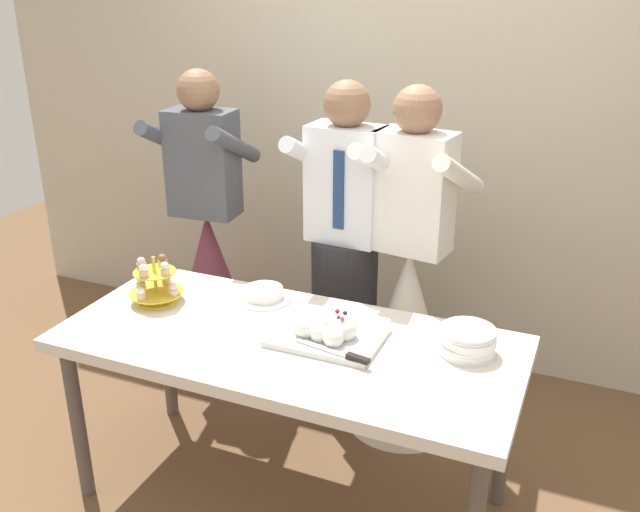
# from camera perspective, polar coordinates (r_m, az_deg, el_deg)

# --- Properties ---
(ground_plane) EXTENTS (8.00, 8.00, 0.00)m
(ground_plane) POSITION_cam_1_polar(r_m,az_deg,el_deg) (3.18, -2.40, -19.03)
(ground_plane) COLOR brown
(rear_wall) EXTENTS (5.20, 0.10, 2.90)m
(rear_wall) POSITION_cam_1_polar(r_m,az_deg,el_deg) (3.82, 7.03, 12.47)
(rear_wall) COLOR beige
(rear_wall) RESTS_ON ground_plane
(dessert_table) EXTENTS (1.80, 0.80, 0.78)m
(dessert_table) POSITION_cam_1_polar(r_m,az_deg,el_deg) (2.76, -2.63, -8.07)
(dessert_table) COLOR silver
(dessert_table) RESTS_ON ground_plane
(cupcake_stand) EXTENTS (0.23, 0.23, 0.21)m
(cupcake_stand) POSITION_cam_1_polar(r_m,az_deg,el_deg) (3.05, -13.31, -2.24)
(cupcake_stand) COLOR gold
(cupcake_stand) RESTS_ON dessert_table
(main_cake_tray) EXTENTS (0.43, 0.32, 0.12)m
(main_cake_tray) POSITION_cam_1_polar(r_m,az_deg,el_deg) (2.69, 0.62, -6.07)
(main_cake_tray) COLOR silver
(main_cake_tray) RESTS_ON dessert_table
(plate_stack) EXTENTS (0.21, 0.21, 0.10)m
(plate_stack) POSITION_cam_1_polar(r_m,az_deg,el_deg) (2.66, 11.96, -6.81)
(plate_stack) COLOR white
(plate_stack) RESTS_ON dessert_table
(round_cake) EXTENTS (0.24, 0.24, 0.06)m
(round_cake) POSITION_cam_1_polar(r_m,az_deg,el_deg) (3.03, -4.59, -3.15)
(round_cake) COLOR white
(round_cake) RESTS_ON dessert_table
(person_groom) EXTENTS (0.48, 0.51, 1.66)m
(person_groom) POSITION_cam_1_polar(r_m,az_deg,el_deg) (3.36, 2.02, -1.37)
(person_groom) COLOR #232328
(person_groom) RESTS_ON ground_plane
(person_bride) EXTENTS (0.56, 0.56, 1.66)m
(person_bride) POSITION_cam_1_polar(r_m,az_deg,el_deg) (3.33, 7.09, -4.86)
(person_bride) COLOR white
(person_bride) RESTS_ON ground_plane
(person_guest) EXTENTS (0.56, 0.56, 1.66)m
(person_guest) POSITION_cam_1_polar(r_m,az_deg,el_deg) (3.80, -8.97, -1.39)
(person_guest) COLOR brown
(person_guest) RESTS_ON ground_plane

